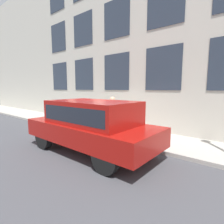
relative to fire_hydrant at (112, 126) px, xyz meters
The scene contains 6 objects.
ground_plane 0.83m from the fire_hydrant, 158.35° to the right, with size 80.00×80.00×0.00m, color #47474C.
sidewalk 0.76m from the fire_hydrant, 22.94° to the right, with size 2.37×60.00×0.13m.
building_facade 5.38m from the fire_hydrant, ahead, with size 0.33×40.00×11.05m.
fire_hydrant is the anchor object (origin of this frame).
person 0.95m from the fire_hydrant, 36.44° to the left, with size 0.41×0.27×1.68m.
parked_truck_red_near 2.12m from the fire_hydrant, 159.89° to the right, with size 2.06×4.92×1.79m.
Camera 1 is at (-5.40, -4.80, 2.19)m, focal length 28.00 mm.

